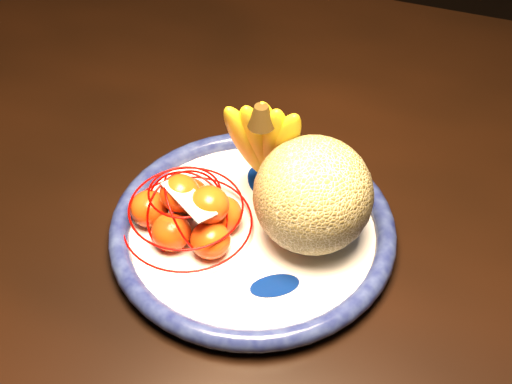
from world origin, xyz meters
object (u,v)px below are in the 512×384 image
at_px(fruit_bowl, 253,230).
at_px(cantaloupe, 313,195).
at_px(banana_bunch, 265,140).
at_px(mandarin_bag, 189,213).
at_px(dining_table, 278,197).

distance_m(fruit_bowl, cantaloupe, 0.10).
bearing_deg(cantaloupe, banana_bunch, 150.78).
relative_size(cantaloupe, mandarin_bag, 0.70).
xyz_separation_m(dining_table, banana_bunch, (0.02, -0.09, 0.19)).
distance_m(cantaloupe, mandarin_bag, 0.15).
bearing_deg(cantaloupe, fruit_bowl, -162.90).
bearing_deg(dining_table, fruit_bowl, -84.00).
height_order(dining_table, fruit_bowl, fruit_bowl).
bearing_deg(fruit_bowl, banana_bunch, 100.46).
relative_size(dining_table, fruit_bowl, 4.63).
xyz_separation_m(dining_table, fruit_bowl, (0.03, -0.15, 0.10)).
relative_size(dining_table, mandarin_bag, 8.16).
distance_m(dining_table, banana_bunch, 0.21).
bearing_deg(dining_table, cantaloupe, -58.92).
height_order(banana_bunch, mandarin_bag, banana_bunch).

